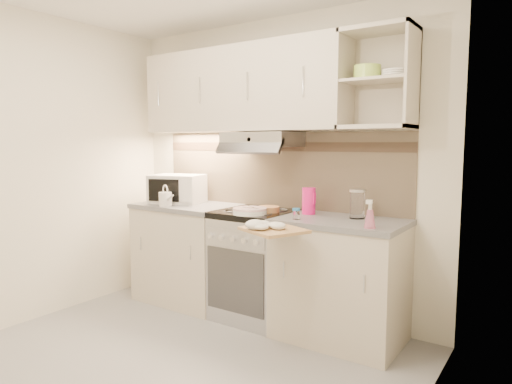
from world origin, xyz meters
TOP-DOWN VIEW (x-y plane):
  - ground at (0.00, 0.00)m, footprint 3.00×3.00m
  - room_shell at (0.00, 0.37)m, footprint 3.04×2.84m
  - base_cabinet_left at (-0.75, 1.10)m, footprint 0.90×0.60m
  - worktop_left at (-0.75, 1.10)m, footprint 0.92×0.62m
  - base_cabinet_right at (0.75, 1.10)m, footprint 0.90×0.60m
  - worktop_right at (0.75, 1.10)m, footprint 0.92×0.62m
  - electric_range at (0.00, 1.10)m, footprint 0.60×0.60m
  - microwave at (-0.89, 1.11)m, footprint 0.54×0.46m
  - watering_can at (-0.80, 0.88)m, footprint 0.22×0.13m
  - plate_stack at (0.06, 0.92)m, footprint 0.27×0.27m
  - bread_loaf at (0.12, 1.10)m, footprint 0.18×0.18m
  - pink_pitcher at (0.44, 1.19)m, footprint 0.11×0.10m
  - glass_jar at (0.83, 1.20)m, footprint 0.11×0.11m
  - spice_jar at (0.48, 0.91)m, footprint 0.06×0.06m
  - spray_bottle at (1.05, 0.88)m, footprint 0.08×0.08m
  - cutting_board at (0.48, 0.61)m, footprint 0.49×0.47m
  - dish_towel at (0.47, 0.56)m, footprint 0.25×0.21m

SIDE VIEW (x-z plane):
  - ground at x=0.00m, z-range 0.00..0.00m
  - base_cabinet_left at x=-0.75m, z-range 0.00..0.86m
  - base_cabinet_right at x=0.75m, z-range 0.00..0.86m
  - electric_range at x=0.00m, z-range 0.00..0.90m
  - cutting_board at x=0.48m, z-range 0.86..0.88m
  - worktop_left at x=-0.75m, z-range 0.86..0.90m
  - worktop_right at x=0.75m, z-range 0.86..0.90m
  - dish_towel at x=0.47m, z-range 0.88..0.95m
  - bread_loaf at x=0.12m, z-range 0.90..0.94m
  - plate_stack at x=0.06m, z-range 0.90..0.95m
  - spice_jar at x=0.48m, z-range 0.90..0.98m
  - watering_can at x=-0.80m, z-range 0.87..1.06m
  - spray_bottle at x=1.05m, z-range 0.88..1.08m
  - pink_pitcher at x=0.44m, z-range 0.90..1.11m
  - glass_jar at x=0.83m, z-range 0.90..1.12m
  - microwave at x=-0.89m, z-range 0.90..1.16m
  - room_shell at x=0.00m, z-range 0.37..2.89m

